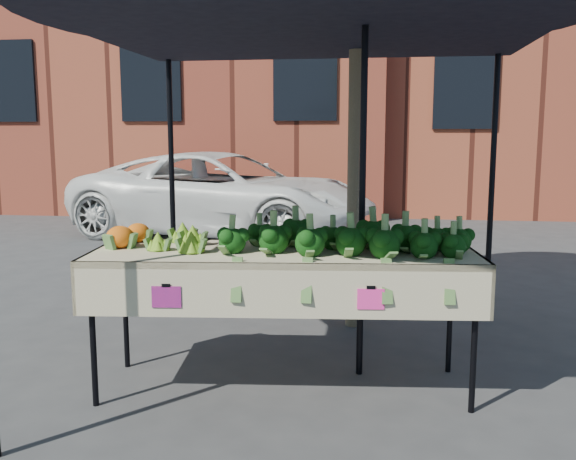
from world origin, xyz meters
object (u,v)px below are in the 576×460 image
object	(u,v)px
table	(284,320)
canopy	(310,172)
vehicle	(222,82)
street_tree	(357,85)

from	to	relation	value
table	canopy	distance (m)	1.00
table	canopy	bearing A→B (deg)	71.56
table	canopy	size ratio (longest dim) A/B	0.78
vehicle	street_tree	distance (m)	5.10
table	street_tree	xyz separation A→B (m)	(0.40, 1.41, 1.57)
table	street_tree	distance (m)	2.15
table	vehicle	world-z (taller)	vehicle
canopy	street_tree	world-z (taller)	street_tree
table	street_tree	size ratio (longest dim) A/B	0.61
canopy	table	bearing A→B (deg)	-108.44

